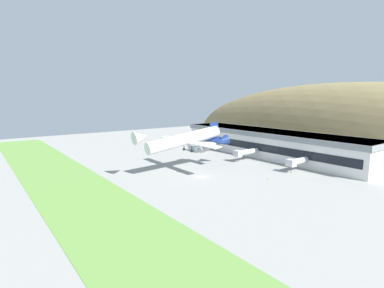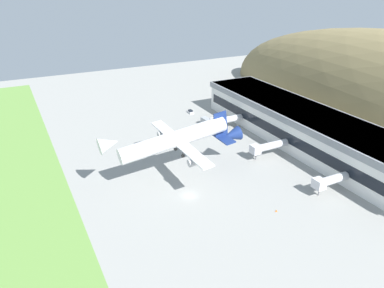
{
  "view_description": "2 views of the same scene",
  "coord_description": "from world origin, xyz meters",
  "px_view_note": "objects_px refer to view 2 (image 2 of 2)",
  "views": [
    {
      "loc": [
        86.67,
        -68.8,
        30.22
      ],
      "look_at": [
        -9.33,
        2.83,
        11.25
      ],
      "focal_mm": 28.0,
      "sensor_mm": 36.0,
      "label": 1
    },
    {
      "loc": [
        82.57,
        -40.58,
        58.24
      ],
      "look_at": [
        -8.84,
        5.37,
        11.78
      ],
      "focal_mm": 35.0,
      "sensor_mm": 36.0,
      "label": 2
    }
  ],
  "objects_px": {
    "jetway_0": "(225,120)",
    "jetway_2": "(329,181)",
    "jetway_1": "(267,147)",
    "traffic_cone_0": "(276,210)",
    "fuel_truck": "(208,123)",
    "service_car_0": "(190,112)",
    "terminal_building": "(308,127)",
    "cargo_airplane": "(177,140)"
  },
  "relations": [
    {
      "from": "jetway_0",
      "to": "cargo_airplane",
      "type": "distance_m",
      "value": 44.7
    },
    {
      "from": "jetway_0",
      "to": "jetway_2",
      "type": "bearing_deg",
      "value": 1.24
    },
    {
      "from": "jetway_2",
      "to": "fuel_truck",
      "type": "bearing_deg",
      "value": -174.5
    },
    {
      "from": "jetway_2",
      "to": "service_car_0",
      "type": "height_order",
      "value": "jetway_2"
    },
    {
      "from": "service_car_0",
      "to": "fuel_truck",
      "type": "bearing_deg",
      "value": -2.71
    },
    {
      "from": "fuel_truck",
      "to": "traffic_cone_0",
      "type": "bearing_deg",
      "value": -12.15
    },
    {
      "from": "terminal_building",
      "to": "jetway_1",
      "type": "relative_size",
      "value": 7.25
    },
    {
      "from": "terminal_building",
      "to": "fuel_truck",
      "type": "relative_size",
      "value": 12.73
    },
    {
      "from": "fuel_truck",
      "to": "traffic_cone_0",
      "type": "height_order",
      "value": "fuel_truck"
    },
    {
      "from": "terminal_building",
      "to": "jetway_1",
      "type": "bearing_deg",
      "value": -86.58
    },
    {
      "from": "cargo_airplane",
      "to": "traffic_cone_0",
      "type": "relative_size",
      "value": 79.82
    },
    {
      "from": "traffic_cone_0",
      "to": "jetway_0",
      "type": "bearing_deg",
      "value": 162.3
    },
    {
      "from": "jetway_2",
      "to": "service_car_0",
      "type": "relative_size",
      "value": 3.06
    },
    {
      "from": "jetway_0",
      "to": "fuel_truck",
      "type": "height_order",
      "value": "jetway_0"
    },
    {
      "from": "jetway_2",
      "to": "service_car_0",
      "type": "distance_m",
      "value": 79.94
    },
    {
      "from": "jetway_1",
      "to": "traffic_cone_0",
      "type": "height_order",
      "value": "jetway_1"
    },
    {
      "from": "jetway_0",
      "to": "traffic_cone_0",
      "type": "distance_m",
      "value": 59.71
    },
    {
      "from": "terminal_building",
      "to": "jetway_0",
      "type": "height_order",
      "value": "terminal_building"
    },
    {
      "from": "fuel_truck",
      "to": "service_car_0",
      "type": "bearing_deg",
      "value": 177.29
    },
    {
      "from": "jetway_2",
      "to": "cargo_airplane",
      "type": "xyz_separation_m",
      "value": [
        -28.19,
        -35.22,
        8.89
      ]
    },
    {
      "from": "service_car_0",
      "to": "jetway_0",
      "type": "bearing_deg",
      "value": 9.09
    },
    {
      "from": "jetway_0",
      "to": "jetway_1",
      "type": "bearing_deg",
      "value": -0.52
    },
    {
      "from": "jetway_1",
      "to": "traffic_cone_0",
      "type": "distance_m",
      "value": 33.41
    },
    {
      "from": "terminal_building",
      "to": "fuel_truck",
      "type": "xyz_separation_m",
      "value": [
        -33.22,
        -23.36,
        -5.83
      ]
    },
    {
      "from": "fuel_truck",
      "to": "jetway_2",
      "type": "bearing_deg",
      "value": 5.5
    },
    {
      "from": "jetway_1",
      "to": "fuel_truck",
      "type": "bearing_deg",
      "value": -172.65
    },
    {
      "from": "terminal_building",
      "to": "service_car_0",
      "type": "height_order",
      "value": "terminal_building"
    },
    {
      "from": "jetway_1",
      "to": "cargo_airplane",
      "type": "relative_size",
      "value": 0.32
    },
    {
      "from": "terminal_building",
      "to": "traffic_cone_0",
      "type": "distance_m",
      "value": 47.46
    },
    {
      "from": "cargo_airplane",
      "to": "service_car_0",
      "type": "height_order",
      "value": "cargo_airplane"
    },
    {
      "from": "jetway_0",
      "to": "cargo_airplane",
      "type": "xyz_separation_m",
      "value": [
        27.61,
        -34.01,
        8.88
      ]
    },
    {
      "from": "jetway_2",
      "to": "traffic_cone_0",
      "type": "relative_size",
      "value": 20.74
    },
    {
      "from": "jetway_2",
      "to": "service_car_0",
      "type": "xyz_separation_m",
      "value": [
        -79.71,
        -5.04,
        -3.34
      ]
    },
    {
      "from": "jetway_0",
      "to": "traffic_cone_0",
      "type": "height_order",
      "value": "jetway_0"
    },
    {
      "from": "fuel_truck",
      "to": "traffic_cone_0",
      "type": "relative_size",
      "value": 14.51
    },
    {
      "from": "terminal_building",
      "to": "jetway_0",
      "type": "xyz_separation_m",
      "value": [
        -27.64,
        -18.67,
        -3.39
      ]
    },
    {
      "from": "traffic_cone_0",
      "to": "service_car_0",
      "type": "bearing_deg",
      "value": 169.95
    },
    {
      "from": "jetway_1",
      "to": "jetway_2",
      "type": "xyz_separation_m",
      "value": [
        27.02,
        1.47,
        -0.0
      ]
    },
    {
      "from": "terminal_building",
      "to": "traffic_cone_0",
      "type": "relative_size",
      "value": 184.78
    },
    {
      "from": "fuel_truck",
      "to": "jetway_0",
      "type": "bearing_deg",
      "value": 40.08
    },
    {
      "from": "service_car_0",
      "to": "terminal_building",
      "type": "bearing_deg",
      "value": 23.57
    },
    {
      "from": "jetway_1",
      "to": "jetway_2",
      "type": "relative_size",
      "value": 1.23
    }
  ]
}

